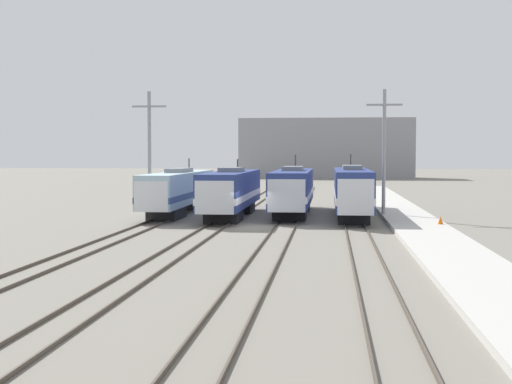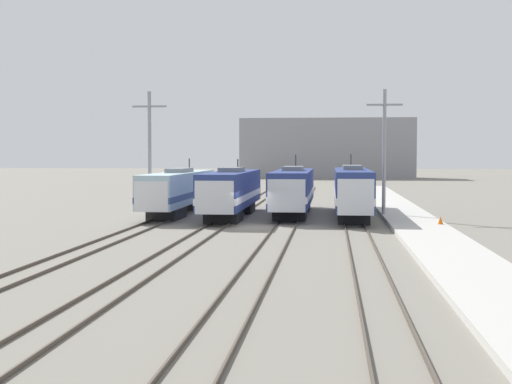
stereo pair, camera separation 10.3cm
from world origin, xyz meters
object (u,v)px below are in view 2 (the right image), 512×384
locomotive_center_left (231,192)px  locomotive_center_right (293,190)px  locomotive_far_right (352,191)px  catenary_tower_left (150,150)px  locomotive_far_left (178,191)px  traffic_cone (440,220)px  catenary_tower_right (384,150)px

locomotive_center_left → locomotive_center_right: (4.95, 2.86, 0.02)m
locomotive_far_right → catenary_tower_left: catenary_tower_left is taller
locomotive_center_right → catenary_tower_left: 12.62m
locomotive_far_left → locomotive_far_right: (14.86, -1.98, 0.15)m
locomotive_center_left → locomotive_center_right: bearing=30.0°
locomotive_far_right → locomotive_center_left: bearing=-176.3°
locomotive_center_right → catenary_tower_left: catenary_tower_left is taller
traffic_cone → locomotive_center_right: bearing=138.0°
locomotive_far_left → locomotive_center_right: (9.90, 0.25, 0.08)m
locomotive_far_right → catenary_tower_left: bearing=177.9°
locomotive_far_right → catenary_tower_left: size_ratio=1.75×
locomotive_far_left → catenary_tower_left: catenary_tower_left is taller
catenary_tower_left → catenary_tower_right: (19.59, 0.00, 0.00)m
catenary_tower_left → traffic_cone: catenary_tower_left is taller
locomotive_far_left → locomotive_center_right: 9.91m
locomotive_far_left → locomotive_center_left: 5.60m
locomotive_center_left → catenary_tower_left: catenary_tower_left is taller
traffic_cone → catenary_tower_left: bearing=160.3°
catenary_tower_right → locomotive_far_left: bearing=175.5°
locomotive_far_left → traffic_cone: bearing=-24.7°
locomotive_center_right → locomotive_far_right: bearing=-24.2°
locomotive_center_left → locomotive_far_right: 9.92m
locomotive_far_right → catenary_tower_right: size_ratio=1.75×
locomotive_center_right → traffic_cone: size_ratio=33.46×
locomotive_center_left → locomotive_center_right: size_ratio=0.95×
locomotive_center_right → catenary_tower_right: (7.54, -1.61, 3.40)m
locomotive_center_left → locomotive_far_right: size_ratio=0.96×
locomotive_center_right → catenary_tower_right: size_ratio=1.78×
catenary_tower_left → traffic_cone: size_ratio=18.85×
locomotive_far_left → catenary_tower_left: (-2.14, -1.36, 3.48)m
locomotive_center_right → catenary_tower_right: 8.42m
catenary_tower_left → catenary_tower_right: 19.59m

